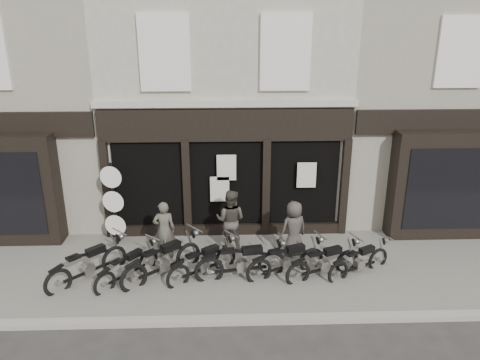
{
  "coord_description": "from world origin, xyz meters",
  "views": [
    {
      "loc": [
        -0.03,
        -9.83,
        6.36
      ],
      "look_at": [
        0.35,
        1.6,
        2.3
      ],
      "focal_mm": 35.0,
      "sensor_mm": 36.0,
      "label": 1
    }
  ],
  "objects_px": {
    "motorcycle_4": "(242,265)",
    "motorcycle_7": "(359,263)",
    "man_centre": "(230,220)",
    "man_right": "(294,229)",
    "man_left": "(164,230)",
    "advert_sign_post": "(114,208)",
    "motorcycle_1": "(128,270)",
    "motorcycle_2": "(163,264)",
    "motorcycle_5": "(287,263)",
    "motorcycle_6": "(324,265)",
    "motorcycle_0": "(88,267)",
    "motorcycle_3": "(203,265)"
  },
  "relations": [
    {
      "from": "motorcycle_4",
      "to": "motorcycle_7",
      "type": "bearing_deg",
      "value": -8.1
    },
    {
      "from": "man_centre",
      "to": "man_right",
      "type": "bearing_deg",
      "value": -177.73
    },
    {
      "from": "man_left",
      "to": "man_centre",
      "type": "distance_m",
      "value": 1.83
    },
    {
      "from": "advert_sign_post",
      "to": "motorcycle_1",
      "type": "bearing_deg",
      "value": -59.11
    },
    {
      "from": "motorcycle_2",
      "to": "motorcycle_7",
      "type": "xyz_separation_m",
      "value": [
        4.98,
        -0.02,
        -0.07
      ]
    },
    {
      "from": "man_centre",
      "to": "motorcycle_5",
      "type": "bearing_deg",
      "value": 151.47
    },
    {
      "from": "advert_sign_post",
      "to": "motorcycle_6",
      "type": "bearing_deg",
      "value": -7.71
    },
    {
      "from": "motorcycle_7",
      "to": "man_left",
      "type": "xyz_separation_m",
      "value": [
        -5.04,
        1.01,
        0.54
      ]
    },
    {
      "from": "motorcycle_0",
      "to": "motorcycle_7",
      "type": "distance_m",
      "value": 6.82
    },
    {
      "from": "motorcycle_4",
      "to": "motorcycle_6",
      "type": "bearing_deg",
      "value": -10.29
    },
    {
      "from": "motorcycle_3",
      "to": "motorcycle_2",
      "type": "bearing_deg",
      "value": 142.54
    },
    {
      "from": "motorcycle_0",
      "to": "motorcycle_2",
      "type": "xyz_separation_m",
      "value": [
        1.84,
        0.08,
        0.02
      ]
    },
    {
      "from": "motorcycle_3",
      "to": "man_right",
      "type": "bearing_deg",
      "value": -15.22
    },
    {
      "from": "man_centre",
      "to": "motorcycle_1",
      "type": "bearing_deg",
      "value": 47.4
    },
    {
      "from": "motorcycle_5",
      "to": "motorcycle_7",
      "type": "xyz_separation_m",
      "value": [
        1.86,
        -0.01,
        -0.04
      ]
    },
    {
      "from": "motorcycle_7",
      "to": "man_centre",
      "type": "height_order",
      "value": "man_centre"
    },
    {
      "from": "man_centre",
      "to": "motorcycle_2",
      "type": "bearing_deg",
      "value": 55.75
    },
    {
      "from": "motorcycle_1",
      "to": "motorcycle_3",
      "type": "height_order",
      "value": "motorcycle_3"
    },
    {
      "from": "motorcycle_0",
      "to": "advert_sign_post",
      "type": "bearing_deg",
      "value": 35.15
    },
    {
      "from": "motorcycle_7",
      "to": "man_left",
      "type": "distance_m",
      "value": 5.17
    },
    {
      "from": "man_left",
      "to": "man_centre",
      "type": "relative_size",
      "value": 0.92
    },
    {
      "from": "motorcycle_0",
      "to": "motorcycle_4",
      "type": "height_order",
      "value": "motorcycle_4"
    },
    {
      "from": "man_centre",
      "to": "man_right",
      "type": "height_order",
      "value": "man_centre"
    },
    {
      "from": "motorcycle_4",
      "to": "motorcycle_5",
      "type": "distance_m",
      "value": 1.14
    },
    {
      "from": "motorcycle_2",
      "to": "motorcycle_7",
      "type": "height_order",
      "value": "motorcycle_2"
    },
    {
      "from": "motorcycle_1",
      "to": "motorcycle_3",
      "type": "bearing_deg",
      "value": -46.22
    },
    {
      "from": "motorcycle_3",
      "to": "motorcycle_4",
      "type": "distance_m",
      "value": 0.98
    },
    {
      "from": "motorcycle_6",
      "to": "man_right",
      "type": "relative_size",
      "value": 1.29
    },
    {
      "from": "motorcycle_5",
      "to": "advert_sign_post",
      "type": "bearing_deg",
      "value": 138.2
    },
    {
      "from": "motorcycle_1",
      "to": "motorcycle_7",
      "type": "distance_m",
      "value": 5.83
    },
    {
      "from": "motorcycle_1",
      "to": "motorcycle_5",
      "type": "xyz_separation_m",
      "value": [
        3.97,
        0.13,
        0.04
      ]
    },
    {
      "from": "motorcycle_3",
      "to": "motorcycle_5",
      "type": "relative_size",
      "value": 0.86
    },
    {
      "from": "motorcycle_1",
      "to": "advert_sign_post",
      "type": "relative_size",
      "value": 0.65
    },
    {
      "from": "motorcycle_1",
      "to": "man_right",
      "type": "distance_m",
      "value": 4.44
    },
    {
      "from": "motorcycle_1",
      "to": "motorcycle_6",
      "type": "relative_size",
      "value": 0.82
    },
    {
      "from": "motorcycle_4",
      "to": "motorcycle_5",
      "type": "height_order",
      "value": "motorcycle_4"
    },
    {
      "from": "motorcycle_7",
      "to": "man_centre",
      "type": "relative_size",
      "value": 1.04
    },
    {
      "from": "motorcycle_3",
      "to": "man_centre",
      "type": "distance_m",
      "value": 1.68
    },
    {
      "from": "man_right",
      "to": "motorcycle_5",
      "type": "bearing_deg",
      "value": 50.24
    },
    {
      "from": "motorcycle_0",
      "to": "motorcycle_4",
      "type": "xyz_separation_m",
      "value": [
        3.83,
        -0.03,
        0.02
      ]
    },
    {
      "from": "motorcycle_4",
      "to": "man_right",
      "type": "relative_size",
      "value": 1.49
    },
    {
      "from": "motorcycle_4",
      "to": "man_right",
      "type": "height_order",
      "value": "man_right"
    },
    {
      "from": "motorcycle_6",
      "to": "man_right",
      "type": "xyz_separation_m",
      "value": [
        -0.63,
        1.09,
        0.49
      ]
    },
    {
      "from": "motorcycle_5",
      "to": "man_left",
      "type": "relative_size",
      "value": 1.3
    },
    {
      "from": "motorcycle_2",
      "to": "man_right",
      "type": "bearing_deg",
      "value": -24.95
    },
    {
      "from": "motorcycle_7",
      "to": "man_right",
      "type": "xyz_separation_m",
      "value": [
        -1.56,
        0.98,
        0.53
      ]
    },
    {
      "from": "man_right",
      "to": "man_centre",
      "type": "bearing_deg",
      "value": -37.18
    },
    {
      "from": "man_left",
      "to": "advert_sign_post",
      "type": "xyz_separation_m",
      "value": [
        -1.48,
        0.78,
        0.32
      ]
    },
    {
      "from": "motorcycle_4",
      "to": "man_centre",
      "type": "bearing_deg",
      "value": 90.24
    },
    {
      "from": "motorcycle_2",
      "to": "advert_sign_post",
      "type": "height_order",
      "value": "advert_sign_post"
    }
  ]
}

